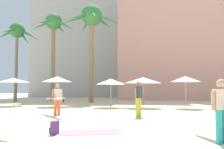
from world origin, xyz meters
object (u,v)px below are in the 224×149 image
object	(u,v)px
palm_tree_right	(53,29)
person_mid_center	(221,108)
palm_tree_far_left	(91,22)
cafe_umbrella_0	(57,79)
cafe_umbrella_1	(111,82)
cafe_umbrella_2	(185,79)
cafe_umbrella_4	(143,80)
cafe_umbrella_5	(14,80)
backpack	(54,128)
person_mid_right	(139,97)
palm_tree_center	(17,35)
person_far_right	(56,98)
beach_towel	(91,132)

from	to	relation	value
palm_tree_right	person_mid_center	size ratio (longest dim) A/B	3.33
palm_tree_far_left	cafe_umbrella_0	size ratio (longest dim) A/B	4.14
cafe_umbrella_1	cafe_umbrella_2	bearing A→B (deg)	1.52
palm_tree_far_left	cafe_umbrella_4	world-z (taller)	palm_tree_far_left
palm_tree_far_left	cafe_umbrella_2	xyz separation A→B (m)	(8.64, -5.44, -6.22)
cafe_umbrella_4	cafe_umbrella_5	bearing A→B (deg)	-179.30
cafe_umbrella_5	backpack	distance (m)	14.15
backpack	person_mid_right	distance (m)	5.68
cafe_umbrella_2	cafe_umbrella_4	size ratio (longest dim) A/B	0.83
palm_tree_center	person_far_right	xyz separation A→B (m)	(9.93, -11.88, -6.40)
cafe_umbrella_1	person_mid_center	world-z (taller)	cafe_umbrella_1
cafe_umbrella_0	cafe_umbrella_5	bearing A→B (deg)	179.10
palm_tree_center	cafe_umbrella_1	bearing A→B (deg)	-26.71
palm_tree_right	person_far_right	world-z (taller)	palm_tree_right
cafe_umbrella_2	cafe_umbrella_4	bearing A→B (deg)	179.18
palm_tree_far_left	backpack	xyz separation A→B (m)	(3.47, -16.61, -8.13)
palm_tree_center	beach_towel	distance (m)	22.19
cafe_umbrella_1	palm_tree_right	bearing A→B (deg)	138.11
cafe_umbrella_2	cafe_umbrella_5	xyz separation A→B (m)	(-13.75, -0.09, -0.01)
beach_towel	backpack	bearing A→B (deg)	-150.27
beach_towel	person_mid_right	size ratio (longest dim) A/B	1.10
palm_tree_center	person_mid_right	world-z (taller)	palm_tree_center
palm_tree_center	person_mid_center	world-z (taller)	palm_tree_center
cafe_umbrella_4	person_mid_center	xyz separation A→B (m)	(2.68, -11.47, -1.13)
beach_towel	person_far_right	world-z (taller)	person_far_right
cafe_umbrella_0	cafe_umbrella_4	world-z (taller)	cafe_umbrella_0
person_mid_right	cafe_umbrella_2	bearing A→B (deg)	94.50
palm_tree_far_left	cafe_umbrella_4	xyz separation A→B (m)	(5.55, -5.39, -6.29)
cafe_umbrella_2	cafe_umbrella_0	bearing A→B (deg)	-179.15
palm_tree_right	cafe_umbrella_0	world-z (taller)	palm_tree_right
cafe_umbrella_0	cafe_umbrella_2	size ratio (longest dim) A/B	1.05
beach_towel	person_far_right	xyz separation A→B (m)	(-3.16, 4.48, 0.90)
cafe_umbrella_0	person_far_right	xyz separation A→B (m)	(2.56, -5.97, -1.25)
backpack	person_far_right	xyz separation A→B (m)	(-2.16, 5.06, 0.70)
beach_towel	person_mid_center	xyz separation A→B (m)	(3.76, -0.83, 0.90)
palm_tree_far_left	person_mid_center	size ratio (longest dim) A/B	3.37
palm_tree_far_left	cafe_umbrella_4	distance (m)	9.97
cafe_umbrella_4	beach_towel	size ratio (longest dim) A/B	1.41
palm_tree_center	person_mid_right	xyz separation A→B (m)	(14.29, -11.76, -6.33)
palm_tree_center	backpack	size ratio (longest dim) A/B	20.73
person_mid_center	beach_towel	bearing A→B (deg)	53.74
palm_tree_right	cafe_umbrella_0	distance (m)	10.07
beach_towel	person_mid_center	distance (m)	3.95
cafe_umbrella_4	person_far_right	distance (m)	7.56
palm_tree_center	backpack	distance (m)	21.99
cafe_umbrella_0	beach_towel	world-z (taller)	cafe_umbrella_0
palm_tree_far_left	beach_towel	bearing A→B (deg)	-74.42
palm_tree_right	person_mid_right	bearing A→B (deg)	-50.97
palm_tree_right	cafe_umbrella_1	xyz separation A→B (m)	(8.03, -7.21, -6.22)
person_far_right	beach_towel	bearing A→B (deg)	173.78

